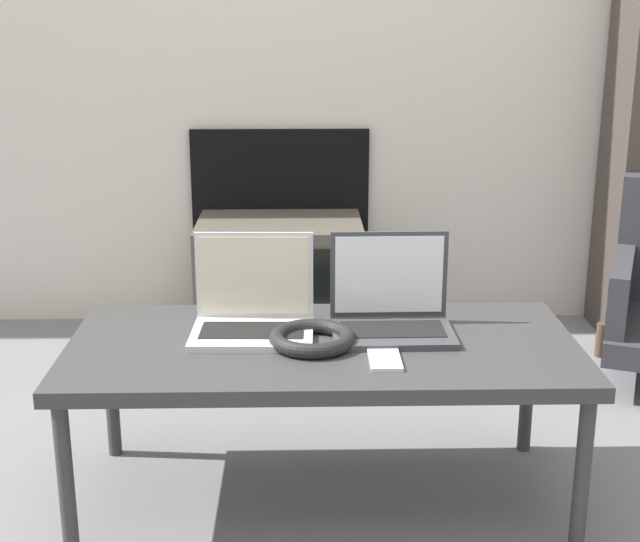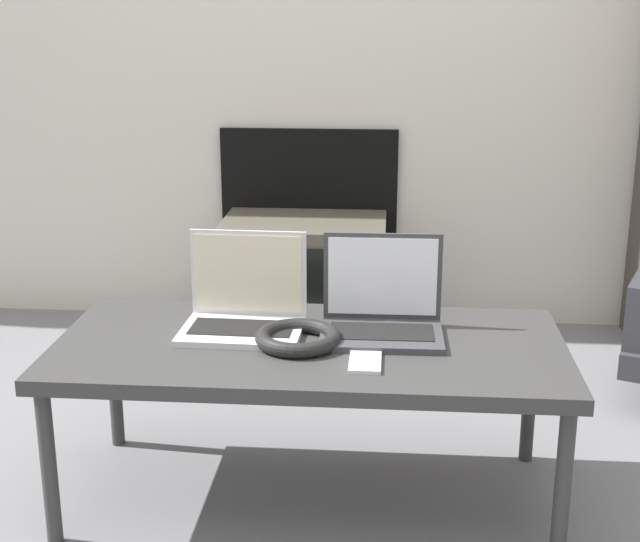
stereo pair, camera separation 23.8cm
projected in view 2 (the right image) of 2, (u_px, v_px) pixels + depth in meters
table at (310, 355)px, 2.13m from camera, size 1.21×0.57×0.42m
laptop_left at (245, 308)px, 2.19m from camera, size 0.30×0.22×0.23m
laptop_right at (382, 311)px, 2.17m from camera, size 0.30×0.22×0.23m
headphones at (298, 338)px, 2.10m from camera, size 0.20×0.20×0.04m
phone at (365, 362)px, 1.99m from camera, size 0.07×0.12×0.01m
tv at (304, 280)px, 3.27m from camera, size 0.59×0.42×0.45m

